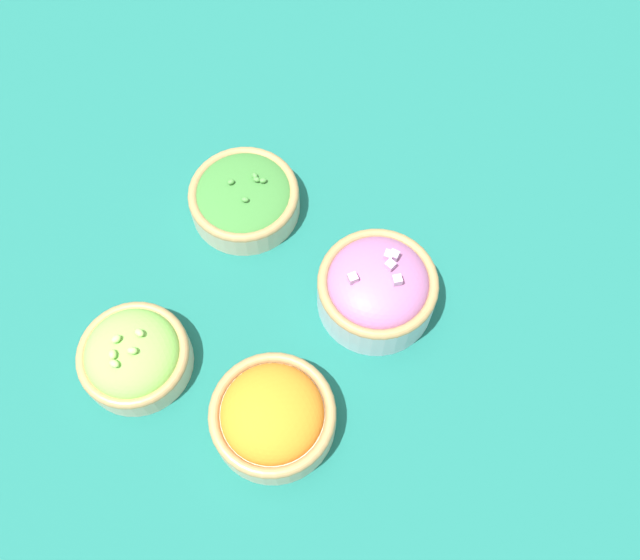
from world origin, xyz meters
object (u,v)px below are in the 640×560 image
bowl_red_onion (377,288)px  bowl_carrots (273,415)px  bowl_broccoli (244,197)px  bowl_lettuce (134,356)px

bowl_red_onion → bowl_carrots: (-0.13, -0.14, -0.01)m
bowl_broccoli → bowl_lettuce: bowl_lettuce is taller
bowl_carrots → bowl_lettuce: bearing=151.5°
bowl_carrots → bowl_broccoli: bearing=94.1°
bowl_red_onion → bowl_carrots: bowl_red_onion is taller
bowl_red_onion → bowl_carrots: bearing=-133.3°
bowl_red_onion → bowl_lettuce: (-0.28, -0.05, -0.01)m
bowl_red_onion → bowl_carrots: 0.19m
bowl_lettuce → bowl_carrots: size_ratio=0.92×
bowl_broccoli → bowl_lettuce: bearing=-123.7°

